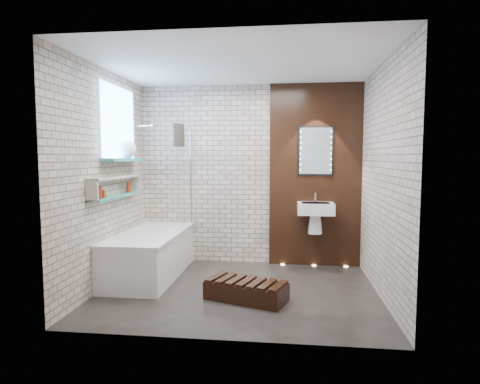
# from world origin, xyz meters

# --- Properties ---
(ground) EXTENTS (3.20, 3.20, 0.00)m
(ground) POSITION_xyz_m (0.00, 0.00, 0.00)
(ground) COLOR black
(ground) RESTS_ON ground
(room_shell) EXTENTS (3.24, 3.20, 2.60)m
(room_shell) POSITION_xyz_m (0.00, 0.00, 1.30)
(room_shell) COLOR gray
(room_shell) RESTS_ON ground
(walnut_panel) EXTENTS (1.30, 0.06, 2.60)m
(walnut_panel) POSITION_xyz_m (0.95, 1.27, 1.30)
(walnut_panel) COLOR black
(walnut_panel) RESTS_ON ground
(clerestory_window) EXTENTS (0.18, 1.00, 0.94)m
(clerestory_window) POSITION_xyz_m (-1.57, 0.35, 1.90)
(clerestory_window) COLOR #7FADE0
(clerestory_window) RESTS_ON room_shell
(display_niche) EXTENTS (0.14, 1.30, 0.26)m
(display_niche) POSITION_xyz_m (-1.53, 0.15, 1.20)
(display_niche) COLOR teal
(display_niche) RESTS_ON room_shell
(bathtub) EXTENTS (0.79, 1.74, 0.70)m
(bathtub) POSITION_xyz_m (-1.22, 0.45, 0.29)
(bathtub) COLOR white
(bathtub) RESTS_ON ground
(bath_screen) EXTENTS (0.01, 0.78, 1.40)m
(bath_screen) POSITION_xyz_m (-0.87, 0.89, 1.28)
(bath_screen) COLOR white
(bath_screen) RESTS_ON bathtub
(towel) EXTENTS (0.09, 0.23, 0.30)m
(towel) POSITION_xyz_m (-0.87, 0.65, 1.85)
(towel) COLOR black
(towel) RESTS_ON bath_screen
(shower_head) EXTENTS (0.18, 0.18, 0.02)m
(shower_head) POSITION_xyz_m (-1.30, 0.95, 2.00)
(shower_head) COLOR silver
(shower_head) RESTS_ON room_shell
(washbasin) EXTENTS (0.50, 0.36, 0.58)m
(washbasin) POSITION_xyz_m (0.95, 1.07, 0.79)
(washbasin) COLOR white
(washbasin) RESTS_ON walnut_panel
(led_mirror) EXTENTS (0.50, 0.02, 0.70)m
(led_mirror) POSITION_xyz_m (0.95, 1.23, 1.65)
(led_mirror) COLOR black
(led_mirror) RESTS_ON walnut_panel
(walnut_step) EXTENTS (0.95, 0.65, 0.19)m
(walnut_step) POSITION_xyz_m (0.12, -0.30, 0.10)
(walnut_step) COLOR black
(walnut_step) RESTS_ON ground
(niche_bottles) EXTENTS (0.06, 0.90, 0.15)m
(niche_bottles) POSITION_xyz_m (-1.53, 0.06, 1.17)
(niche_bottles) COLOR maroon
(niche_bottles) RESTS_ON display_niche
(sill_vases) EXTENTS (0.22, 0.22, 0.22)m
(sill_vases) POSITION_xyz_m (-1.50, 0.45, 1.66)
(sill_vases) COLOR white
(sill_vases) RESTS_ON clerestory_window
(floor_uplights) EXTENTS (0.96, 0.06, 0.01)m
(floor_uplights) POSITION_xyz_m (0.95, 1.20, 0.01)
(floor_uplights) COLOR #FFD899
(floor_uplights) RESTS_ON ground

